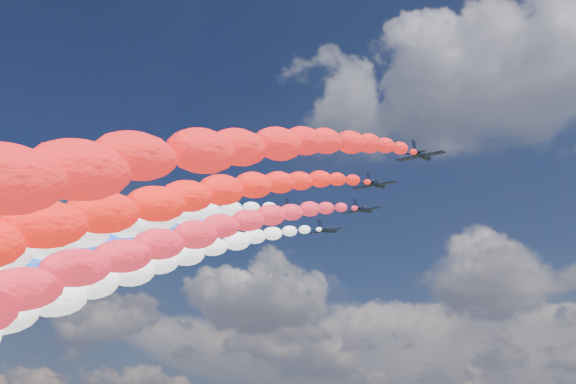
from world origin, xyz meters
The scene contains 15 objects.
jet_0 centered at (-31.51, -5.93, 91.75)m, with size 8.79×11.79×2.60m, color black, non-canonical shape.
jet_1 centered at (-23.40, 3.85, 91.75)m, with size 8.79×11.79×2.60m, color black, non-canonical shape.
trail_1 centered at (-23.40, -48.16, 70.95)m, with size 5.83×100.16×44.97m, color blue, non-canonical shape.
jet_2 centered at (-10.85, 14.25, 91.75)m, with size 8.79×11.79×2.60m, color black, non-canonical shape.
trail_2 centered at (-10.85, -37.76, 70.95)m, with size 5.83×100.16×44.97m, color blue, non-canonical shape.
jet_3 centered at (-0.78, 9.47, 91.75)m, with size 8.79×11.79×2.60m, color black, non-canonical shape.
trail_3 centered at (-0.78, -42.54, 70.95)m, with size 5.83×100.16×44.97m, color white, non-canonical shape.
jet_4 centered at (-1.29, 26.55, 91.75)m, with size 8.79×11.79×2.60m, color black, non-canonical shape.
trail_4 centered at (-1.29, -25.46, 70.95)m, with size 5.83×100.16×44.97m, color white, non-canonical shape.
jet_5 centered at (12.03, 16.64, 91.75)m, with size 8.79×11.79×2.60m, color black, non-canonical shape.
trail_5 centered at (12.03, -35.37, 70.95)m, with size 5.83×100.16×44.97m, color red, non-canonical shape.
jet_6 centered at (20.36, 3.60, 91.75)m, with size 8.79×11.79×2.60m, color black, non-canonical shape.
trail_6 centered at (20.36, -48.41, 70.95)m, with size 5.83×100.16×44.97m, color red, non-canonical shape.
jet_7 centered at (33.17, -6.22, 91.75)m, with size 8.79×11.79×2.60m, color black, non-canonical shape.
trail_7 centered at (33.17, -58.23, 70.95)m, with size 5.83×100.16×44.97m, color red, non-canonical shape.
Camera 1 is at (70.81, -128.78, 37.45)m, focal length 46.78 mm.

